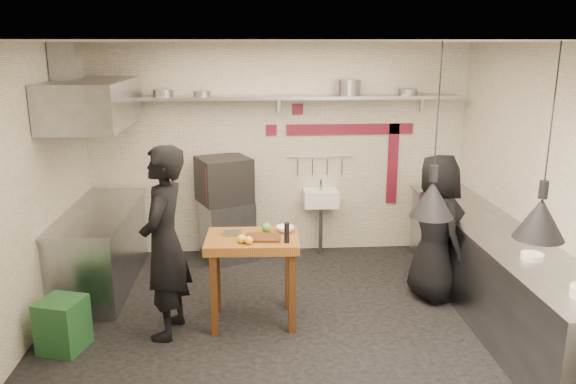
{
  "coord_description": "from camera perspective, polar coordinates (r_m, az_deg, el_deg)",
  "views": [
    {
      "loc": [
        -0.38,
        -5.29,
        2.77
      ],
      "look_at": [
        -0.0,
        0.3,
        1.3
      ],
      "focal_mm": 35.0,
      "sensor_mm": 36.0,
      "label": 1
    }
  ],
  "objects": [
    {
      "name": "floor",
      "position": [
        5.98,
        0.21,
        -12.86
      ],
      "size": [
        5.0,
        5.0,
        0.0
      ],
      "primitive_type": "plane",
      "color": "black",
      "rests_on": "ground"
    },
    {
      "name": "ceiling",
      "position": [
        5.3,
        0.24,
        15.05
      ],
      "size": [
        5.0,
        5.0,
        0.0
      ],
      "primitive_type": "plane",
      "color": "beige",
      "rests_on": "floor"
    },
    {
      "name": "wall_back",
      "position": [
        7.52,
        -0.93,
        4.24
      ],
      "size": [
        5.0,
        0.04,
        2.8
      ],
      "primitive_type": "cube",
      "color": "white",
      "rests_on": "floor"
    },
    {
      "name": "wall_front",
      "position": [
        3.49,
        2.74,
        -8.43
      ],
      "size": [
        5.0,
        0.04,
        2.8
      ],
      "primitive_type": "cube",
      "color": "white",
      "rests_on": "floor"
    },
    {
      "name": "wall_left",
      "position": [
        5.86,
        -24.97,
        -0.21
      ],
      "size": [
        0.04,
        4.2,
        2.8
      ],
      "primitive_type": "cube",
      "color": "white",
      "rests_on": "floor"
    },
    {
      "name": "wall_right",
      "position": [
        6.18,
        24.04,
        0.61
      ],
      "size": [
        0.04,
        4.2,
        2.8
      ],
      "primitive_type": "cube",
      "color": "white",
      "rests_on": "floor"
    },
    {
      "name": "red_band_horiz",
      "position": [
        7.56,
        6.32,
        6.36
      ],
      "size": [
        1.7,
        0.02,
        0.14
      ],
      "primitive_type": "cube",
      "color": "maroon",
      "rests_on": "wall_back"
    },
    {
      "name": "red_band_vert",
      "position": [
        7.78,
        10.58,
        2.83
      ],
      "size": [
        0.14,
        0.02,
        1.1
      ],
      "primitive_type": "cube",
      "color": "maroon",
      "rests_on": "wall_back"
    },
    {
      "name": "red_tile_a",
      "position": [
        7.44,
        1.0,
        8.4
      ],
      "size": [
        0.14,
        0.02,
        0.14
      ],
      "primitive_type": "cube",
      "color": "maroon",
      "rests_on": "wall_back"
    },
    {
      "name": "red_tile_b",
      "position": [
        7.45,
        -1.71,
        6.32
      ],
      "size": [
        0.14,
        0.02,
        0.14
      ],
      "primitive_type": "cube",
      "color": "maroon",
      "rests_on": "wall_back"
    },
    {
      "name": "back_shelf",
      "position": [
        7.25,
        -0.88,
        9.58
      ],
      "size": [
        4.6,
        0.34,
        0.04
      ],
      "primitive_type": "cube",
      "color": "gray",
      "rests_on": "wall_back"
    },
    {
      "name": "shelf_bracket_left",
      "position": [
        7.55,
        -15.66,
        8.49
      ],
      "size": [
        0.04,
        0.06,
        0.24
      ],
      "primitive_type": "cube",
      "color": "gray",
      "rests_on": "wall_back"
    },
    {
      "name": "shelf_bracket_mid",
      "position": [
        7.4,
        -0.94,
        8.92
      ],
      "size": [
        0.04,
        0.06,
        0.24
      ],
      "primitive_type": "cube",
      "color": "gray",
      "rests_on": "wall_back"
    },
    {
      "name": "shelf_bracket_right",
      "position": [
        7.74,
        13.42,
        8.78
      ],
      "size": [
        0.04,
        0.06,
        0.24
      ],
      "primitive_type": "cube",
      "color": "gray",
      "rests_on": "wall_back"
    },
    {
      "name": "pan_far_left",
      "position": [
        7.31,
        -12.56,
        9.8
      ],
      "size": [
        0.26,
        0.26,
        0.09
      ],
      "primitive_type": "cylinder",
      "rotation": [
        0.0,
        0.0,
        0.03
      ],
      "color": "gray",
      "rests_on": "back_shelf"
    },
    {
      "name": "pan_mid_left",
      "position": [
        7.25,
        -8.72,
        9.86
      ],
      "size": [
        0.28,
        0.28,
        0.07
      ],
      "primitive_type": "cylinder",
      "rotation": [
        0.0,
        0.0,
        -0.33
      ],
      "color": "gray",
      "rests_on": "back_shelf"
    },
    {
      "name": "stock_pot",
      "position": [
        7.34,
        6.14,
        10.51
      ],
      "size": [
        0.41,
        0.41,
        0.2
      ],
      "primitive_type": "cylinder",
      "rotation": [
        0.0,
        0.0,
        0.32
      ],
      "color": "gray",
      "rests_on": "back_shelf"
    },
    {
      "name": "pan_right",
      "position": [
        7.51,
        12.03,
        9.91
      ],
      "size": [
        0.27,
        0.27,
        0.08
      ],
      "primitive_type": "cylinder",
      "rotation": [
        0.0,
        0.0,
        0.06
      ],
      "color": "gray",
      "rests_on": "back_shelf"
    },
    {
      "name": "oven_stand",
      "position": [
        7.46,
        -6.19,
        -3.89
      ],
      "size": [
        0.77,
        0.74,
        0.8
      ],
      "primitive_type": "cube",
      "rotation": [
        0.0,
        0.0,
        0.39
      ],
      "color": "gray",
      "rests_on": "floor"
    },
    {
      "name": "combi_oven",
      "position": [
        7.25,
        -6.52,
        1.24
      ],
      "size": [
        0.79,
        0.77,
        0.58
      ],
      "primitive_type": "cube",
      "rotation": [
        0.0,
        0.0,
        0.39
      ],
      "color": "black",
      "rests_on": "oven_stand"
    },
    {
      "name": "oven_door",
      "position": [
        7.03,
        -6.35,
        0.81
      ],
      "size": [
        0.48,
        0.22,
        0.46
      ],
      "primitive_type": "cube",
      "rotation": [
        0.0,
        0.0,
        0.39
      ],
      "color": "maroon",
      "rests_on": "combi_oven"
    },
    {
      "name": "oven_glass",
      "position": [
        7.0,
        -6.52,
        0.75
      ],
      "size": [
        0.37,
        0.17,
        0.34
      ],
      "primitive_type": "cube",
      "rotation": [
        0.0,
        0.0,
        0.39
      ],
      "color": "black",
      "rests_on": "oven_door"
    },
    {
      "name": "hand_sink",
      "position": [
        7.53,
        3.34,
        -0.61
      ],
      "size": [
        0.46,
        0.34,
        0.22
      ],
      "primitive_type": "cube",
      "color": "white",
      "rests_on": "wall_back"
    },
    {
      "name": "sink_tap",
      "position": [
        7.49,
        3.36,
        0.72
      ],
      "size": [
        0.03,
        0.03,
        0.14
      ],
      "primitive_type": "cylinder",
      "color": "gray",
      "rests_on": "hand_sink"
    },
    {
      "name": "sink_drain",
      "position": [
        7.62,
        3.33,
        -3.88
      ],
      "size": [
        0.06,
        0.06,
        0.66
      ],
      "primitive_type": "cylinder",
      "color": "gray",
      "rests_on": "floor"
    },
    {
      "name": "utensil_rail",
      "position": [
        7.55,
        3.27,
        3.63
      ],
      "size": [
        0.9,
        0.02,
        0.02
      ],
      "primitive_type": "cylinder",
      "rotation": [
        0.0,
        1.57,
        0.0
      ],
      "color": "gray",
      "rests_on": "wall_back"
    },
    {
      "name": "counter_right",
      "position": [
        6.31,
        20.29,
        -7.83
      ],
      "size": [
        0.7,
        3.8,
        0.9
      ],
      "primitive_type": "cube",
      "color": "gray",
      "rests_on": "floor"
    },
    {
      "name": "counter_right_top",
      "position": [
        6.15,
        20.68,
        -3.82
      ],
      "size": [
        0.76,
        3.9,
        0.03
      ],
      "primitive_type": "cube",
      "color": "gray",
      "rests_on": "counter_right"
    },
    {
      "name": "small_bowl_right",
      "position": [
        5.45,
        23.58,
        -6.0
      ],
      "size": [
        0.23,
        0.23,
        0.05
      ],
      "primitive_type": "cylinder",
      "rotation": [
        0.0,
        0.0,
        0.2
      ],
      "color": "white",
      "rests_on": "counter_right_top"
    },
    {
      "name": "counter_left",
      "position": [
        6.98,
        -18.43,
        -5.49
      ],
      "size": [
        0.7,
        1.9,
        0.9
      ],
      "primitive_type": "cube",
      "color": "gray",
      "rests_on": "floor"
    },
    {
      "name": "counter_left_top",
      "position": [
        6.83,
        -18.75,
        -1.82
      ],
      "size": [
        0.76,
        2.0,
        0.03
      ],
      "primitive_type": "cube",
      "color": "gray",
      "rests_on": "counter_left"
    },
    {
      "name": "extractor_hood",
      "position": [
        6.59,
        -19.21,
        8.53
      ],
      "size": [
        0.78,
        1.6,
        0.5
      ],
      "primitive_type": "cube",
      "color": "gray",
      "rests_on": "ceiling"
    },
    {
      "name": "hood_duct",
      "position": [
        6.64,
        -21.63,
        11.82
      ],
      "size": [
        0.28,
        0.28,
        0.5
      ],
      "primitive_type": "cube",
      "color": "gray",
      "rests_on": "ceiling"
    },
    {
      "name": "green_bin",
      "position": [
        5.76,
        -21.91,
        -12.38
      ],
      "size": [
        0.47,
        0.47,
        0.5
      ],
      "primitive_type": "cube",
      "rotation": [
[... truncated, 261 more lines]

